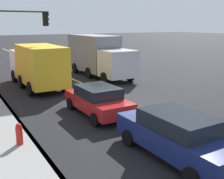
% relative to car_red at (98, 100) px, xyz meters
% --- Properties ---
extents(ground, '(200.00, 200.00, 0.00)m').
position_rel_car_red_xyz_m(ground, '(1.07, -2.33, -0.74)').
color(ground, black).
extents(curb_edge, '(80.00, 0.16, 0.15)m').
position_rel_car_red_xyz_m(curb_edge, '(1.07, 3.66, -0.67)').
color(curb_edge, slate).
rests_on(curb_edge, ground).
extents(lane_stripe_center, '(80.00, 0.16, 0.01)m').
position_rel_car_red_xyz_m(lane_stripe_center, '(1.07, -2.33, -0.74)').
color(lane_stripe_center, '#D8CC4C').
rests_on(lane_stripe_center, ground).
extents(car_red, '(4.25, 1.94, 1.41)m').
position_rel_car_red_xyz_m(car_red, '(0.00, 0.00, 0.00)').
color(car_red, red).
rests_on(car_red, ground).
extents(car_navy, '(4.71, 1.92, 1.55)m').
position_rel_car_red_xyz_m(car_navy, '(-5.33, -0.14, 0.06)').
color(car_navy, navy).
rests_on(car_navy, ground).
extents(truck_gray, '(7.98, 2.53, 3.40)m').
position_rel_car_red_xyz_m(truck_gray, '(9.06, -4.77, 1.05)').
color(truck_gray, silver).
rests_on(truck_gray, ground).
extents(truck_yellow, '(7.08, 2.44, 2.95)m').
position_rel_car_red_xyz_m(truck_yellow, '(7.38, 0.83, 0.85)').
color(truck_yellow, silver).
rests_on(truck_yellow, ground).
extents(traffic_light_mast, '(0.28, 4.03, 5.40)m').
position_rel_car_red_xyz_m(traffic_light_mast, '(6.73, 2.42, 2.98)').
color(traffic_light_mast, '#1E3823').
rests_on(traffic_light_mast, ground).
extents(fire_hydrant, '(0.24, 0.24, 0.94)m').
position_rel_car_red_xyz_m(fire_hydrant, '(-1.96, 4.18, -0.28)').
color(fire_hydrant, red).
rests_on(fire_hydrant, ground).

